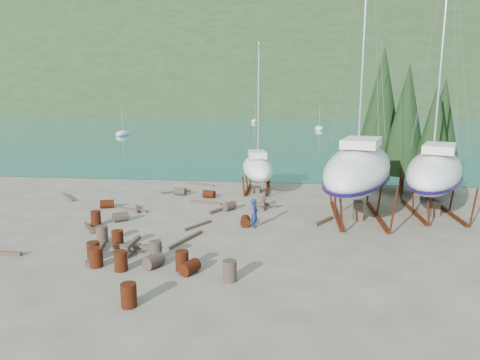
# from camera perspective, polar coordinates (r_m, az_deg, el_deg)

# --- Properties ---
(ground) EXTENTS (600.00, 600.00, 0.00)m
(ground) POSITION_cam_1_polar(r_m,az_deg,el_deg) (23.84, -2.75, -7.28)
(ground) COLOR #5F564B
(ground) RESTS_ON ground
(bay_water) EXTENTS (700.00, 700.00, 0.00)m
(bay_water) POSITION_cam_1_polar(r_m,az_deg,el_deg) (337.42, 6.47, 9.55)
(bay_water) COLOR #196980
(bay_water) RESTS_ON ground
(far_hill) EXTENTS (800.00, 360.00, 110.00)m
(far_hill) POSITION_cam_1_polar(r_m,az_deg,el_deg) (342.42, 6.48, 9.56)
(far_hill) COLOR #1F3118
(far_hill) RESTS_ON ground
(far_house_left) EXTENTS (6.60, 5.60, 5.60)m
(far_house_left) POSITION_cam_1_polar(r_m,az_deg,el_deg) (221.77, -9.84, 9.56)
(far_house_left) COLOR beige
(far_house_left) RESTS_ON ground
(far_house_center) EXTENTS (6.60, 5.60, 5.60)m
(far_house_center) POSITION_cam_1_polar(r_m,az_deg,el_deg) (213.71, 0.63, 9.67)
(far_house_center) COLOR beige
(far_house_center) RESTS_ON ground
(far_house_right) EXTENTS (6.60, 5.60, 5.60)m
(far_house_right) POSITION_cam_1_polar(r_m,az_deg,el_deg) (213.96, 14.24, 9.34)
(far_house_right) COLOR beige
(far_house_right) RESTS_ON ground
(cypress_near_right) EXTENTS (3.60, 3.60, 10.00)m
(cypress_near_right) POSITION_cam_1_polar(r_m,az_deg,el_deg) (35.42, 21.28, 7.50)
(cypress_near_right) COLOR black
(cypress_near_right) RESTS_ON ground
(cypress_mid_right) EXTENTS (3.06, 3.06, 8.50)m
(cypress_mid_right) POSITION_cam_1_polar(r_m,az_deg,el_deg) (33.95, 24.45, 5.68)
(cypress_mid_right) COLOR black
(cypress_mid_right) RESTS_ON ground
(cypress_back_left) EXTENTS (4.14, 4.14, 11.50)m
(cypress_back_left) POSITION_cam_1_polar(r_m,az_deg,el_deg) (37.01, 18.34, 9.15)
(cypress_back_left) COLOR black
(cypress_back_left) RESTS_ON ground
(cypress_far_right) EXTENTS (3.24, 3.24, 9.00)m
(cypress_far_right) POSITION_cam_1_polar(r_m,az_deg,el_deg) (37.24, 25.35, 6.43)
(cypress_far_right) COLOR black
(cypress_far_right) RESTS_ON ground
(moored_boat_left) EXTENTS (2.00, 5.00, 6.05)m
(moored_boat_left) POSITION_cam_1_polar(r_m,az_deg,el_deg) (89.30, -15.37, 5.97)
(moored_boat_left) COLOR white
(moored_boat_left) RESTS_ON ground
(moored_boat_mid) EXTENTS (2.00, 5.00, 6.05)m
(moored_boat_mid) POSITION_cam_1_polar(r_m,az_deg,el_deg) (102.74, 10.51, 6.77)
(moored_boat_mid) COLOR white
(moored_boat_mid) RESTS_ON ground
(moored_boat_far) EXTENTS (2.00, 5.00, 6.05)m
(moored_boat_far) POSITION_cam_1_polar(r_m,az_deg,el_deg) (133.04, 1.92, 7.84)
(moored_boat_far) COLOR white
(moored_boat_far) RESTS_ON ground
(large_sailboat_near) EXTENTS (6.93, 12.92, 19.53)m
(large_sailboat_near) POSITION_cam_1_polar(r_m,az_deg,el_deg) (27.56, 15.55, 1.54)
(large_sailboat_near) COLOR white
(large_sailboat_near) RESTS_ON ground
(large_sailboat_far) EXTENTS (7.03, 11.42, 17.43)m
(large_sailboat_far) POSITION_cam_1_polar(r_m,az_deg,el_deg) (30.13, 24.54, 1.15)
(large_sailboat_far) COLOR white
(large_sailboat_far) RESTS_ON ground
(small_sailboat_shore) EXTENTS (3.69, 7.60, 11.66)m
(small_sailboat_shore) POSITION_cam_1_polar(r_m,az_deg,el_deg) (34.26, 2.36, 1.63)
(small_sailboat_shore) COLOR white
(small_sailboat_shore) RESTS_ON ground
(worker) EXTENTS (0.44, 0.65, 1.72)m
(worker) POSITION_cam_1_polar(r_m,az_deg,el_deg) (24.84, 1.98, -4.45)
(worker) COLOR navy
(worker) RESTS_ON ground
(drum_0) EXTENTS (0.58, 0.58, 0.88)m
(drum_0) POSITION_cam_1_polar(r_m,az_deg,el_deg) (21.22, -18.96, -8.95)
(drum_0) COLOR #58250F
(drum_0) RESTS_ON ground
(drum_1) EXTENTS (0.90, 1.04, 0.58)m
(drum_1) POSITION_cam_1_polar(r_m,az_deg,el_deg) (19.71, -11.42, -10.56)
(drum_1) COLOR #2D2823
(drum_1) RESTS_ON ground
(drum_2) EXTENTS (1.02, 0.84, 0.58)m
(drum_2) POSITION_cam_1_polar(r_m,az_deg,el_deg) (30.70, -17.32, -3.07)
(drum_2) COLOR #58250F
(drum_2) RESTS_ON ground
(drum_3) EXTENTS (0.58, 0.58, 0.88)m
(drum_3) POSITION_cam_1_polar(r_m,az_deg,el_deg) (16.44, -14.61, -14.63)
(drum_3) COLOR #58250F
(drum_3) RESTS_ON ground
(drum_4) EXTENTS (0.98, 0.75, 0.58)m
(drum_4) POSITION_cam_1_polar(r_m,az_deg,el_deg) (32.36, -4.15, -1.89)
(drum_4) COLOR #58250F
(drum_4) RESTS_ON ground
(drum_5) EXTENTS (0.58, 0.58, 0.88)m
(drum_5) POSITION_cam_1_polar(r_m,az_deg,el_deg) (20.56, -11.17, -9.19)
(drum_5) COLOR #2D2823
(drum_5) RESTS_ON ground
(drum_6) EXTENTS (0.66, 0.93, 0.58)m
(drum_6) POSITION_cam_1_polar(r_m,az_deg,el_deg) (25.29, 0.72, -5.51)
(drum_6) COLOR #58250F
(drum_6) RESTS_ON ground
(drum_7) EXTENTS (0.58, 0.58, 0.88)m
(drum_7) POSITION_cam_1_polar(r_m,az_deg,el_deg) (19.16, -7.74, -10.60)
(drum_7) COLOR #58250F
(drum_7) RESTS_ON ground
(drum_8) EXTENTS (0.58, 0.58, 0.88)m
(drum_8) POSITION_cam_1_polar(r_m,az_deg,el_deg) (26.74, -18.67, -4.85)
(drum_8) COLOR #58250F
(drum_8) RESTS_ON ground
(drum_9) EXTENTS (0.96, 0.72, 0.58)m
(drum_9) POSITION_cam_1_polar(r_m,az_deg,el_deg) (33.51, -7.97, -1.52)
(drum_9) COLOR #2D2823
(drum_9) RESTS_ON ground
(drum_10) EXTENTS (0.58, 0.58, 0.88)m
(drum_10) POSITION_cam_1_polar(r_m,az_deg,el_deg) (20.38, -18.62, -9.75)
(drum_10) COLOR #58250F
(drum_10) RESTS_ON ground
(drum_11) EXTENTS (0.99, 1.05, 0.58)m
(drum_11) POSITION_cam_1_polar(r_m,az_deg,el_deg) (28.78, -1.46, -3.48)
(drum_11) COLOR #2D2823
(drum_11) RESTS_ON ground
(drum_12) EXTENTS (0.89, 1.04, 0.58)m
(drum_12) POSITION_cam_1_polar(r_m,az_deg,el_deg) (18.81, -6.72, -11.48)
(drum_12) COLOR #58250F
(drum_12) RESTS_ON ground
(drum_13) EXTENTS (0.58, 0.58, 0.88)m
(drum_13) POSITION_cam_1_polar(r_m,az_deg,el_deg) (19.65, -15.59, -10.36)
(drum_13) COLOR #58250F
(drum_13) RESTS_ON ground
(drum_14) EXTENTS (0.58, 0.58, 0.88)m
(drum_14) POSITION_cam_1_polar(r_m,az_deg,el_deg) (22.58, -15.99, -7.57)
(drum_14) COLOR #58250F
(drum_14) RESTS_ON ground
(drum_15) EXTENTS (1.05, 0.99, 0.58)m
(drum_15) POSITION_cam_1_polar(r_m,az_deg,el_deg) (27.19, -15.64, -4.75)
(drum_15) COLOR #2D2823
(drum_15) RESTS_ON ground
(drum_16) EXTENTS (0.58, 0.58, 0.88)m
(drum_16) POSITION_cam_1_polar(r_m,az_deg,el_deg) (23.59, -17.89, -6.89)
(drum_16) COLOR #2D2823
(drum_16) RESTS_ON ground
(drum_17) EXTENTS (0.58, 0.58, 0.88)m
(drum_17) POSITION_cam_1_polar(r_m,az_deg,el_deg) (17.96, -1.38, -12.01)
(drum_17) COLOR #2D2823
(drum_17) RESTS_ON ground
(timber_0) EXTENTS (2.70, 1.17, 0.14)m
(timber_0) POSITION_cam_1_polar(r_m,az_deg,el_deg) (37.28, -5.44, -0.55)
(timber_0) COLOR brown
(timber_0) RESTS_ON ground
(timber_1) EXTENTS (1.23, 1.78, 0.19)m
(timber_1) POSITION_cam_1_polar(r_m,az_deg,el_deg) (26.48, 11.10, -5.40)
(timber_1) COLOR brown
(timber_1) RESTS_ON ground
(timber_2) EXTENTS (1.92, 2.02, 0.19)m
(timber_2) POSITION_cam_1_polar(r_m,az_deg,el_deg) (34.64, -21.95, -2.15)
(timber_2) COLOR brown
(timber_2) RESTS_ON ground
(timber_4) EXTENTS (0.81, 1.86, 0.17)m
(timber_4) POSITION_cam_1_polar(r_m,az_deg,el_deg) (29.61, -13.58, -3.78)
(timber_4) COLOR brown
(timber_4) RESTS_ON ground
(timber_5) EXTENTS (1.19, 2.97, 0.16)m
(timber_5) POSITION_cam_1_polar(r_m,az_deg,el_deg) (22.95, -7.24, -7.87)
(timber_5) COLOR brown
(timber_5) RESTS_ON ground
(timber_8) EXTENTS (1.11, 1.74, 0.19)m
(timber_8) POSITION_cam_1_polar(r_m,az_deg,el_deg) (28.52, -2.84, -4.03)
(timber_8) COLOR brown
(timber_8) RESTS_ON ground
(timber_9) EXTENTS (2.09, 1.49, 0.15)m
(timber_9) POSITION_cam_1_polar(r_m,az_deg,el_deg) (34.46, -8.54, -1.56)
(timber_9) COLOR brown
(timber_9) RESTS_ON ground
(timber_10) EXTENTS (2.39, 0.71, 0.16)m
(timber_10) POSITION_cam_1_polar(r_m,az_deg,el_deg) (30.71, -4.60, -2.99)
(timber_10) COLOR brown
(timber_10) RESTS_ON ground
(timber_11) EXTENTS (1.26, 2.04, 0.15)m
(timber_11) POSITION_cam_1_polar(r_m,az_deg,el_deg) (25.32, -5.64, -6.05)
(timber_11) COLOR brown
(timber_11) RESTS_ON ground
(timber_12) EXTENTS (1.42, 1.88, 0.17)m
(timber_12) POSITION_cam_1_polar(r_m,az_deg,el_deg) (26.20, -19.55, -6.04)
(timber_12) COLOR brown
(timber_12) RESTS_ON ground
(timber_16) EXTENTS (0.83, 2.99, 0.23)m
(timber_16) POSITION_cam_1_polar(r_m,az_deg,el_deg) (21.85, -18.67, -9.27)
(timber_16) COLOR brown
(timber_16) RESTS_ON ground
(timber_17) EXTENTS (2.16, 0.78, 0.16)m
(timber_17) POSITION_cam_1_polar(r_m,az_deg,el_deg) (29.47, -14.06, -3.88)
(timber_17) COLOR brown
(timber_17) RESTS_ON ground
(timber_pile_fore) EXTENTS (1.80, 1.80, 0.60)m
(timber_pile_fore) POSITION_cam_1_polar(r_m,az_deg,el_deg) (21.70, -14.12, -8.63)
(timber_pile_fore) COLOR brown
(timber_pile_fore) RESTS_ON ground
(timber_pile_aft) EXTENTS (1.80, 1.80, 0.60)m
(timber_pile_aft) POSITION_cam_1_polar(r_m,az_deg,el_deg) (29.27, 3.15, -3.22)
(timber_pile_aft) COLOR brown
(timber_pile_aft) RESTS_ON ground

